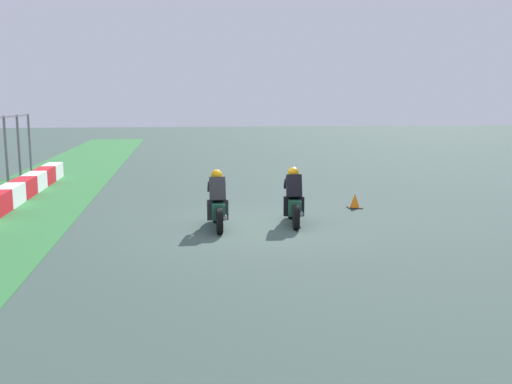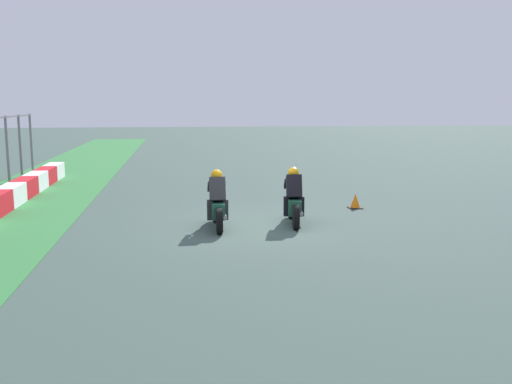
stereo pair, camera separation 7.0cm
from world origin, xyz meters
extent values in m
plane|color=#3C4F47|center=(0.00, 0.00, 0.00)|extent=(120.00, 120.00, 0.00)
cube|color=white|center=(3.93, 7.11, 0.32)|extent=(1.54, 0.60, 0.64)
cube|color=red|center=(5.50, 7.11, 0.32)|extent=(1.54, 0.60, 0.64)
cube|color=white|center=(7.07, 7.11, 0.32)|extent=(1.54, 0.60, 0.64)
cube|color=red|center=(8.64, 7.11, 0.32)|extent=(1.54, 0.60, 0.64)
cube|color=white|center=(10.21, 7.11, 0.32)|extent=(1.54, 0.60, 0.64)
cylinder|color=slate|center=(8.00, 8.29, 1.36)|extent=(0.10, 0.10, 2.71)
cylinder|color=slate|center=(9.77, 8.29, 1.36)|extent=(0.10, 0.10, 2.71)
cylinder|color=slate|center=(11.55, 8.29, 1.36)|extent=(0.10, 0.10, 2.71)
cylinder|color=black|center=(0.81, -1.24, 0.32)|extent=(0.65, 0.21, 0.64)
cylinder|color=black|center=(-0.58, -1.09, 0.32)|extent=(0.65, 0.21, 0.64)
cube|color=#1F533A|center=(0.12, -1.16, 0.50)|extent=(1.13, 0.44, 0.40)
ellipsoid|color=#1F533A|center=(0.22, -1.17, 0.80)|extent=(0.51, 0.35, 0.24)
cube|color=red|center=(-0.39, -1.11, 0.52)|extent=(0.08, 0.17, 0.08)
cylinder|color=#A5A5AD|center=(-0.25, -1.28, 0.37)|extent=(0.43, 0.14, 0.10)
cube|color=black|center=(0.02, -1.15, 1.02)|extent=(0.52, 0.45, 0.66)
sphere|color=orange|center=(0.24, -1.17, 1.36)|extent=(0.33, 0.33, 0.30)
cube|color=olive|center=(0.61, -1.21, 0.84)|extent=(0.18, 0.28, 0.23)
cube|color=black|center=(0.02, -0.95, 0.50)|extent=(0.19, 0.16, 0.52)
cube|color=black|center=(-0.02, -1.35, 0.50)|extent=(0.19, 0.16, 0.52)
cube|color=black|center=(0.42, -1.01, 1.04)|extent=(0.39, 0.14, 0.31)
cube|color=black|center=(0.38, -1.37, 1.04)|extent=(0.39, 0.14, 0.31)
cylinder|color=black|center=(0.60, 0.89, 0.32)|extent=(0.64, 0.14, 0.64)
cylinder|color=black|center=(-0.80, 0.89, 0.32)|extent=(0.64, 0.14, 0.64)
cube|color=#1F533A|center=(-0.10, 0.89, 0.50)|extent=(1.10, 0.32, 0.40)
ellipsoid|color=#1F533A|center=(0.00, 0.89, 0.80)|extent=(0.48, 0.30, 0.24)
cube|color=red|center=(-0.61, 0.89, 0.52)|extent=(0.06, 0.16, 0.08)
cylinder|color=#A5A5AD|center=(-0.45, 0.73, 0.37)|extent=(0.42, 0.10, 0.10)
cube|color=#28282A|center=(-0.20, 0.89, 1.02)|extent=(0.48, 0.40, 0.66)
sphere|color=orange|center=(0.02, 0.89, 1.36)|extent=(0.30, 0.30, 0.30)
cube|color=#5E8356|center=(0.40, 0.89, 0.84)|extent=(0.15, 0.26, 0.23)
cube|color=#28282A|center=(-0.22, 1.09, 0.50)|extent=(0.18, 0.14, 0.52)
cube|color=#28282A|center=(-0.22, 0.69, 0.50)|extent=(0.18, 0.14, 0.52)
cube|color=#28282A|center=(0.18, 1.07, 1.04)|extent=(0.39, 0.10, 0.31)
cube|color=#28282A|center=(0.18, 0.71, 1.04)|extent=(0.39, 0.10, 0.31)
cube|color=black|center=(2.06, -3.49, 0.01)|extent=(0.40, 0.40, 0.03)
cone|color=orange|center=(2.06, -3.49, 0.23)|extent=(0.32, 0.32, 0.45)
camera|label=1|loc=(-14.53, 1.89, 3.24)|focal=39.92mm
camera|label=2|loc=(-14.54, 1.82, 3.24)|focal=39.92mm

